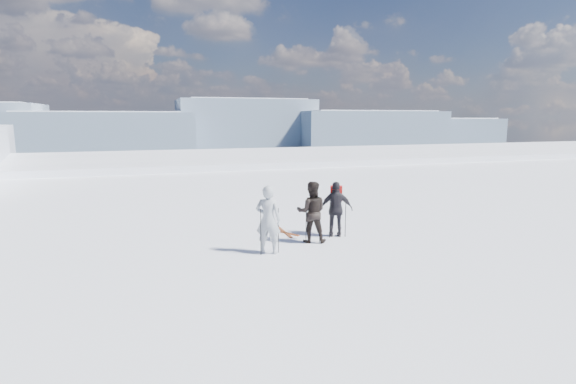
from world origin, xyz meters
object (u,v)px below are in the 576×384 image
(skier_pack, at_px, (336,209))
(skis_loose, at_px, (281,231))
(skier_grey, at_px, (268,220))
(skier_dark, at_px, (312,212))

(skier_pack, relative_size, skis_loose, 1.04)
(skier_grey, xyz_separation_m, skis_loose, (1.05, 2.16, -0.95))
(skier_dark, xyz_separation_m, skis_loose, (-0.51, 1.46, -0.92))
(skier_grey, relative_size, skier_pack, 1.09)
(skis_loose, bearing_deg, skier_grey, -115.82)
(skier_dark, bearing_deg, skis_loose, -51.23)
(skier_grey, bearing_deg, skis_loose, -86.59)
(skier_pack, height_order, skis_loose, skier_pack)
(skier_dark, relative_size, skis_loose, 1.10)
(skier_grey, height_order, skis_loose, skier_grey)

